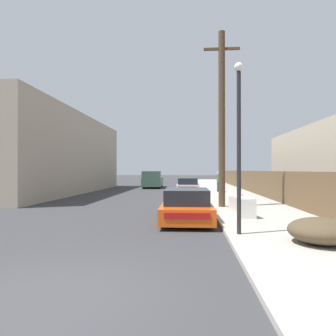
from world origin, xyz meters
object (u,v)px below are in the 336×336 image
object	(u,v)px
discarded_fridge	(242,206)
pickup_truck	(153,179)
street_lamp	(239,135)
car_parked_mid	(188,186)
brush_pile	(321,231)
parked_sports_car_red	(187,206)
utility_pole	(222,117)
pedestrian	(219,181)

from	to	relation	value
discarded_fridge	pickup_truck	xyz separation A→B (m)	(-6.12, 20.45, 0.41)
discarded_fridge	street_lamp	world-z (taller)	street_lamp
discarded_fridge	car_parked_mid	distance (m)	12.85
street_lamp	brush_pile	world-z (taller)	street_lamp
parked_sports_car_red	utility_pole	size ratio (longest dim) A/B	0.50
parked_sports_car_red	pedestrian	xyz separation A→B (m)	(2.56, 14.06, 0.42)
discarded_fridge	parked_sports_car_red	distance (m)	2.26
pedestrian	street_lamp	bearing A→B (deg)	-93.47
car_parked_mid	brush_pile	world-z (taller)	car_parked_mid
parked_sports_car_red	pickup_truck	size ratio (longest dim) A/B	0.80
parked_sports_car_red	pedestrian	world-z (taller)	pedestrian
utility_pole	pedestrian	world-z (taller)	utility_pole
parked_sports_car_red	car_parked_mid	world-z (taller)	car_parked_mid
pickup_truck	pedestrian	distance (m)	9.53
pickup_truck	brush_pile	size ratio (longest dim) A/B	3.51
pickup_truck	utility_pole	world-z (taller)	utility_pole
street_lamp	discarded_fridge	bearing A→B (deg)	79.09
utility_pole	street_lamp	distance (m)	6.69
utility_pole	street_lamp	size ratio (longest dim) A/B	1.79
discarded_fridge	parked_sports_car_red	world-z (taller)	parked_sports_car_red
discarded_fridge	pickup_truck	world-z (taller)	pickup_truck
discarded_fridge	street_lamp	xyz separation A→B (m)	(-0.65, -3.36, 2.46)
parked_sports_car_red	pickup_truck	world-z (taller)	pickup_truck
car_parked_mid	utility_pole	bearing A→B (deg)	-79.65
parked_sports_car_red	utility_pole	distance (m)	5.75
pickup_truck	street_lamp	size ratio (longest dim) A/B	1.13
parked_sports_car_red	pedestrian	bearing A→B (deg)	78.62
car_parked_mid	street_lamp	world-z (taller)	street_lamp
discarded_fridge	utility_pole	bearing A→B (deg)	90.56
pedestrian	pickup_truck	bearing A→B (deg)	133.01
discarded_fridge	parked_sports_car_red	bearing A→B (deg)	-172.93
pickup_truck	parked_sports_car_red	bearing A→B (deg)	98.74
street_lamp	brush_pile	xyz separation A→B (m)	(1.85, -0.99, -2.52)
parked_sports_car_red	utility_pole	xyz separation A→B (m)	(1.73, 3.69, 4.06)
brush_pile	utility_pole	bearing A→B (deg)	102.47
parked_sports_car_red	brush_pile	size ratio (longest dim) A/B	2.81
pickup_truck	utility_pole	distance (m)	18.61
pickup_truck	pedestrian	bearing A→B (deg)	131.12
parked_sports_car_red	discarded_fridge	bearing A→B (deg)	13.64
discarded_fridge	utility_pole	xyz separation A→B (m)	(-0.45, 3.11, 4.11)
discarded_fridge	pedestrian	distance (m)	13.50
pickup_truck	brush_pile	world-z (taller)	pickup_truck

